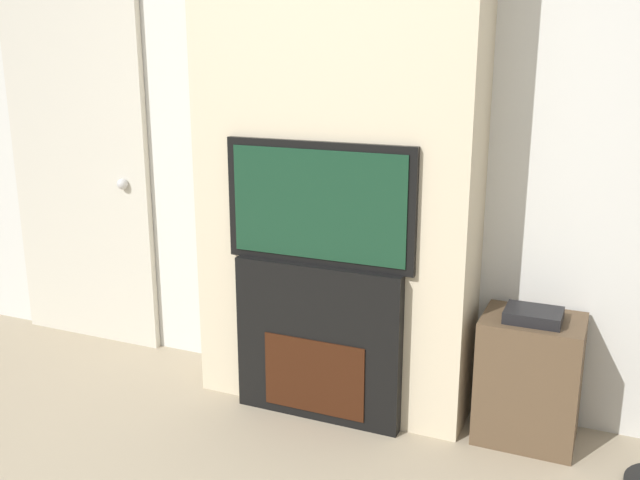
{
  "coord_description": "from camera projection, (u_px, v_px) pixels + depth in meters",
  "views": [
    {
      "loc": [
        1.21,
        -1.14,
        1.67
      ],
      "look_at": [
        0.0,
        1.64,
        0.85
      ],
      "focal_mm": 40.0,
      "sensor_mm": 36.0,
      "label": 1
    }
  ],
  "objects": [
    {
      "name": "fireplace",
      "position": [
        320.0,
        341.0,
        3.27
      ],
      "size": [
        0.79,
        0.15,
        0.74
      ],
      "color": "black",
      "rests_on": "ground_plane"
    },
    {
      "name": "entry_door",
      "position": [
        80.0,
        172.0,
        4.03
      ],
      "size": [
        0.94,
        0.09,
        1.99
      ],
      "color": "beige",
      "rests_on": "ground_plane"
    },
    {
      "name": "chimney_breast",
      "position": [
        336.0,
        122.0,
        3.17
      ],
      "size": [
        1.3,
        0.36,
        2.7
      ],
      "color": "beige",
      "rests_on": "ground_plane"
    },
    {
      "name": "wall_back",
      "position": [
        353.0,
        118.0,
        3.36
      ],
      "size": [
        6.0,
        0.06,
        2.7
      ],
      "color": "silver",
      "rests_on": "ground_plane"
    },
    {
      "name": "television",
      "position": [
        320.0,
        204.0,
        3.1
      ],
      "size": [
        0.88,
        0.07,
        0.55
      ],
      "color": "black",
      "rests_on": "fireplace"
    },
    {
      "name": "media_stand",
      "position": [
        529.0,
        377.0,
        3.09
      ],
      "size": [
        0.42,
        0.33,
        0.61
      ],
      "color": "brown",
      "rests_on": "ground_plane"
    }
  ]
}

